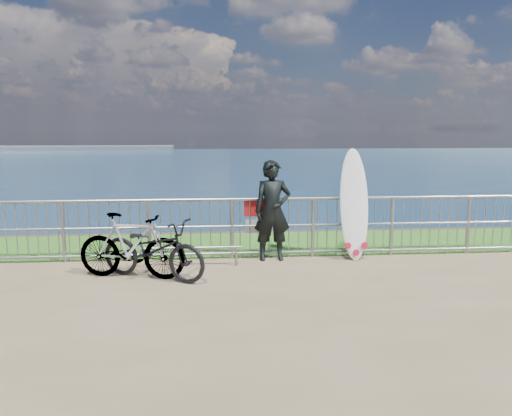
{
  "coord_description": "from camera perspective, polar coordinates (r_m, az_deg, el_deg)",
  "views": [
    {
      "loc": [
        -0.81,
        -7.35,
        2.37
      ],
      "look_at": [
        -0.09,
        1.2,
        1.0
      ],
      "focal_mm": 35.0,
      "sensor_mm": 36.0,
      "label": 1
    }
  ],
  "objects": [
    {
      "name": "grass_strip",
      "position": [
        10.35,
        -0.19,
        -4.1
      ],
      "size": [
        120.0,
        120.0,
        0.0
      ],
      "primitive_type": "plane",
      "color": "#2D6C1D",
      "rests_on": "ground"
    },
    {
      "name": "bike_rack",
      "position": [
        8.69,
        -7.38,
        -4.78
      ],
      "size": [
        1.74,
        0.05,
        0.36
      ],
      "color": "gray",
      "rests_on": "ground"
    },
    {
      "name": "seascape",
      "position": [
        160.8,
        -20.42,
        6.22
      ],
      "size": [
        260.0,
        260.0,
        5.0
      ],
      "color": "brown",
      "rests_on": "ground"
    },
    {
      "name": "surfboard",
      "position": [
        9.25,
        11.15,
        -0.02
      ],
      "size": [
        0.54,
        0.48,
        2.03
      ],
      "color": "white",
      "rests_on": "ground"
    },
    {
      "name": "bicycle_near",
      "position": [
        8.07,
        -11.68,
        -4.62
      ],
      "size": [
        1.94,
        1.41,
        0.97
      ],
      "primitive_type": "imported",
      "rotation": [
        0.0,
        0.0,
        1.1
      ],
      "color": "black",
      "rests_on": "ground"
    },
    {
      "name": "surfer",
      "position": [
        8.98,
        1.89,
        -0.31
      ],
      "size": [
        0.68,
        0.46,
        1.81
      ],
      "primitive_type": "imported",
      "rotation": [
        0.0,
        0.0,
        0.04
      ],
      "color": "black",
      "rests_on": "ground"
    },
    {
      "name": "bicycle_far",
      "position": [
        8.18,
        -14.05,
        -4.21
      ],
      "size": [
        1.82,
        0.9,
        1.06
      ],
      "primitive_type": "imported",
      "rotation": [
        0.0,
        0.0,
        1.33
      ],
      "color": "black",
      "rests_on": "ground"
    },
    {
      "name": "railing",
      "position": [
        9.16,
        0.47,
        -2.19
      ],
      "size": [
        10.06,
        0.1,
        1.13
      ],
      "color": "gray",
      "rests_on": "ground"
    }
  ]
}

